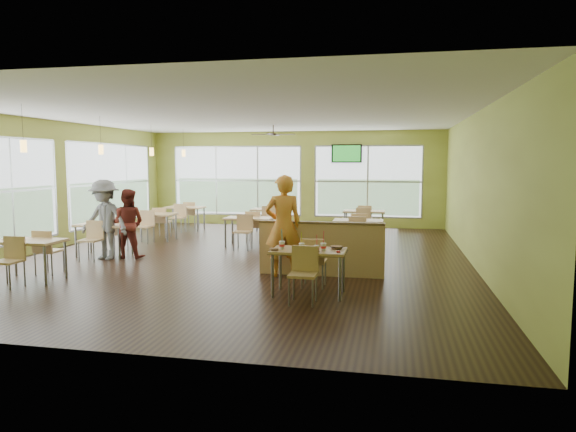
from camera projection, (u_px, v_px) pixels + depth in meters
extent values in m
plane|color=black|center=(244.00, 257.00, 11.74)|extent=(12.00, 12.00, 0.00)
plane|color=white|center=(242.00, 115.00, 11.41)|extent=(12.00, 12.00, 0.00)
cube|color=#BAC951|center=(294.00, 179.00, 17.42)|extent=(10.00, 0.04, 3.20)
cube|color=#BAC951|center=(89.00, 213.00, 5.73)|extent=(10.00, 0.04, 3.20)
cube|color=#BAC951|center=(47.00, 185.00, 12.58)|extent=(0.04, 12.00, 3.20)
cube|color=#BAC951|center=(476.00, 190.00, 10.58)|extent=(0.04, 12.00, 3.20)
cube|color=white|center=(113.00, 183.00, 15.50)|extent=(0.02, 4.50, 2.35)
cube|color=white|center=(237.00, 181.00, 17.81)|extent=(4.50, 0.02, 2.35)
cube|color=white|center=(368.00, 182.00, 16.91)|extent=(3.50, 0.02, 2.35)
cube|color=#B7BABC|center=(63.00, 233.00, 13.19)|extent=(0.04, 9.40, 0.05)
cube|color=#B7BABC|center=(301.00, 216.00, 17.47)|extent=(8.00, 0.04, 0.05)
cube|color=tan|center=(309.00, 251.00, 8.35)|extent=(1.20, 0.70, 0.04)
cube|color=brown|center=(309.00, 252.00, 8.35)|extent=(1.22, 0.71, 0.01)
cylinder|color=slate|center=(273.00, 276.00, 8.21)|extent=(0.05, 0.05, 0.71)
cylinder|color=slate|center=(340.00, 279.00, 7.99)|extent=(0.05, 0.05, 0.71)
cylinder|color=slate|center=(280.00, 268.00, 8.78)|extent=(0.05, 0.05, 0.71)
cylinder|color=slate|center=(343.00, 271.00, 8.56)|extent=(0.05, 0.05, 0.71)
cube|color=tan|center=(314.00, 261.00, 8.91)|extent=(0.42, 0.42, 0.04)
cube|color=tan|center=(316.00, 247.00, 9.07)|extent=(0.42, 0.04, 0.40)
cube|color=tan|center=(303.00, 275.00, 7.84)|extent=(0.42, 0.42, 0.04)
cube|color=tan|center=(301.00, 263.00, 7.63)|extent=(0.42, 0.04, 0.40)
cube|color=tan|center=(321.00, 250.00, 9.78)|extent=(2.40, 0.12, 1.00)
cube|color=brown|center=(321.00, 223.00, 9.73)|extent=(2.40, 0.14, 0.04)
cube|color=tan|center=(29.00, 241.00, 9.39)|extent=(1.20, 0.70, 0.04)
cube|color=brown|center=(29.00, 242.00, 9.39)|extent=(1.22, 0.71, 0.01)
cylinder|color=slate|center=(45.00, 265.00, 9.03)|extent=(0.05, 0.05, 0.71)
cylinder|color=slate|center=(15.00, 257.00, 9.82)|extent=(0.05, 0.05, 0.71)
cylinder|color=slate|center=(66.00, 259.00, 9.60)|extent=(0.05, 0.05, 0.71)
cube|color=tan|center=(49.00, 251.00, 9.95)|extent=(0.42, 0.42, 0.04)
cube|color=tan|center=(55.00, 238.00, 10.11)|extent=(0.42, 0.04, 0.40)
cube|color=tan|center=(7.00, 262.00, 8.88)|extent=(0.42, 0.42, 0.04)
cube|color=tan|center=(104.00, 225.00, 11.82)|extent=(1.20, 0.70, 0.04)
cube|color=brown|center=(104.00, 226.00, 11.82)|extent=(1.22, 0.71, 0.01)
cylinder|color=slate|center=(76.00, 242.00, 11.69)|extent=(0.05, 0.05, 0.71)
cylinder|color=slate|center=(119.00, 243.00, 11.47)|extent=(0.05, 0.05, 0.71)
cylinder|color=slate|center=(91.00, 238.00, 12.25)|extent=(0.05, 0.05, 0.71)
cylinder|color=slate|center=(132.00, 240.00, 12.03)|extent=(0.05, 0.05, 0.71)
cube|color=tan|center=(117.00, 233.00, 12.39)|extent=(0.42, 0.42, 0.04)
cube|color=tan|center=(121.00, 224.00, 12.55)|extent=(0.42, 0.04, 0.40)
cube|color=tan|center=(91.00, 240.00, 11.31)|extent=(0.42, 0.42, 0.04)
cube|color=tan|center=(85.00, 231.00, 11.11)|extent=(0.42, 0.04, 0.40)
cube|color=tan|center=(153.00, 214.00, 14.26)|extent=(1.20, 0.70, 0.04)
cube|color=brown|center=(153.00, 215.00, 14.26)|extent=(1.22, 0.71, 0.01)
cylinder|color=slate|center=(131.00, 228.00, 14.12)|extent=(0.05, 0.05, 0.71)
cylinder|color=slate|center=(167.00, 229.00, 13.91)|extent=(0.05, 0.05, 0.71)
cylinder|color=slate|center=(141.00, 226.00, 14.69)|extent=(0.05, 0.05, 0.71)
cylinder|color=slate|center=(176.00, 227.00, 14.47)|extent=(0.05, 0.05, 0.71)
cube|color=tan|center=(162.00, 222.00, 14.82)|extent=(0.42, 0.42, 0.04)
cube|color=tan|center=(165.00, 214.00, 14.98)|extent=(0.42, 0.04, 0.40)
cube|color=tan|center=(144.00, 226.00, 13.75)|extent=(0.42, 0.42, 0.04)
cube|color=tan|center=(141.00, 219.00, 13.54)|extent=(0.42, 0.04, 0.40)
cube|color=tan|center=(185.00, 207.00, 16.40)|extent=(1.20, 0.70, 0.04)
cube|color=brown|center=(185.00, 208.00, 16.40)|extent=(1.22, 0.71, 0.01)
cylinder|color=slate|center=(165.00, 219.00, 16.26)|extent=(0.05, 0.05, 0.71)
cylinder|color=slate|center=(198.00, 220.00, 16.05)|extent=(0.05, 0.05, 0.71)
cylinder|color=slate|center=(173.00, 218.00, 16.83)|extent=(0.05, 0.05, 0.71)
cylinder|color=slate|center=(204.00, 218.00, 16.61)|extent=(0.05, 0.05, 0.71)
cube|color=tan|center=(192.00, 214.00, 16.96)|extent=(0.42, 0.42, 0.04)
cube|color=tan|center=(194.00, 207.00, 17.13)|extent=(0.42, 0.04, 0.40)
cube|color=tan|center=(178.00, 218.00, 15.89)|extent=(0.42, 0.42, 0.04)
cube|color=tan|center=(175.00, 211.00, 15.69)|extent=(0.42, 0.04, 0.40)
cube|color=tan|center=(249.00, 218.00, 13.19)|extent=(1.20, 0.70, 0.04)
cube|color=brown|center=(249.00, 219.00, 13.19)|extent=(1.22, 0.71, 0.01)
cylinder|color=slate|center=(225.00, 234.00, 13.05)|extent=(0.05, 0.05, 0.71)
cylinder|color=slate|center=(267.00, 235.00, 12.84)|extent=(0.05, 0.05, 0.71)
cylinder|color=slate|center=(232.00, 231.00, 13.62)|extent=(0.05, 0.05, 0.71)
cylinder|color=slate|center=(272.00, 232.00, 13.40)|extent=(0.05, 0.05, 0.71)
cube|color=tan|center=(255.00, 226.00, 13.75)|extent=(0.42, 0.42, 0.04)
cube|color=tan|center=(256.00, 217.00, 13.92)|extent=(0.42, 0.04, 0.40)
cube|color=tan|center=(243.00, 232.00, 12.68)|extent=(0.42, 0.42, 0.04)
cube|color=tan|center=(240.00, 224.00, 12.47)|extent=(0.42, 0.04, 0.40)
cube|color=tan|center=(271.00, 209.00, 15.62)|extent=(1.20, 0.70, 0.04)
cube|color=brown|center=(271.00, 210.00, 15.63)|extent=(1.22, 0.71, 0.01)
cylinder|color=slate|center=(252.00, 222.00, 15.49)|extent=(0.05, 0.05, 0.71)
cylinder|color=slate|center=(287.00, 223.00, 15.27)|extent=(0.05, 0.05, 0.71)
cylinder|color=slate|center=(257.00, 220.00, 16.05)|extent=(0.05, 0.05, 0.71)
cylinder|color=slate|center=(291.00, 221.00, 15.84)|extent=(0.05, 0.05, 0.71)
cube|color=tan|center=(275.00, 217.00, 16.19)|extent=(0.42, 0.42, 0.04)
cube|color=tan|center=(277.00, 209.00, 16.35)|extent=(0.42, 0.04, 0.40)
cube|color=tan|center=(267.00, 221.00, 15.12)|extent=(0.42, 0.42, 0.04)
cube|color=tan|center=(265.00, 214.00, 14.91)|extent=(0.42, 0.04, 0.40)
cube|color=tan|center=(358.00, 221.00, 12.63)|extent=(1.20, 0.70, 0.04)
cube|color=brown|center=(358.00, 222.00, 12.63)|extent=(1.22, 0.71, 0.01)
cylinder|color=slate|center=(335.00, 237.00, 12.49)|extent=(0.05, 0.05, 0.71)
cylinder|color=slate|center=(380.00, 238.00, 12.28)|extent=(0.05, 0.05, 0.71)
cylinder|color=slate|center=(338.00, 234.00, 13.06)|extent=(0.05, 0.05, 0.71)
cylinder|color=slate|center=(381.00, 235.00, 12.84)|extent=(0.05, 0.05, 0.71)
cube|color=tan|center=(360.00, 229.00, 13.19)|extent=(0.42, 0.42, 0.04)
cube|color=tan|center=(360.00, 220.00, 13.36)|extent=(0.42, 0.04, 0.40)
cube|color=tan|center=(357.00, 235.00, 12.12)|extent=(0.42, 0.42, 0.04)
cube|color=tan|center=(356.00, 227.00, 11.91)|extent=(0.42, 0.04, 0.40)
cube|color=tan|center=(364.00, 211.00, 15.07)|extent=(1.20, 0.70, 0.04)
cube|color=brown|center=(364.00, 212.00, 15.07)|extent=(1.22, 0.71, 0.01)
cylinder|color=slate|center=(345.00, 225.00, 14.93)|extent=(0.05, 0.05, 0.71)
cylinder|color=slate|center=(382.00, 226.00, 14.71)|extent=(0.05, 0.05, 0.71)
cylinder|color=slate|center=(346.00, 222.00, 15.49)|extent=(0.05, 0.05, 0.71)
cylinder|color=slate|center=(383.00, 223.00, 15.28)|extent=(0.05, 0.05, 0.71)
cube|color=tan|center=(365.00, 219.00, 15.63)|extent=(0.42, 0.42, 0.04)
cube|color=tan|center=(365.00, 211.00, 15.79)|extent=(0.42, 0.04, 0.40)
cube|color=tan|center=(363.00, 223.00, 14.56)|extent=(0.42, 0.42, 0.04)
cube|color=tan|center=(362.00, 216.00, 14.35)|extent=(0.42, 0.04, 0.40)
cylinder|color=#2D2119|center=(22.00, 124.00, 9.16)|extent=(0.01, 0.01, 0.70)
cylinder|color=gold|center=(24.00, 146.00, 9.21)|extent=(0.11, 0.11, 0.22)
cylinder|color=#2D2119|center=(100.00, 132.00, 11.60)|extent=(0.01, 0.01, 0.70)
cylinder|color=gold|center=(101.00, 150.00, 11.64)|extent=(0.11, 0.11, 0.22)
cylinder|color=#2D2119|center=(151.00, 137.00, 14.03)|extent=(0.01, 0.01, 0.70)
cylinder|color=gold|center=(152.00, 152.00, 14.08)|extent=(0.11, 0.11, 0.22)
cylinder|color=#2D2119|center=(183.00, 140.00, 16.18)|extent=(0.01, 0.01, 0.70)
cylinder|color=gold|center=(184.00, 153.00, 16.22)|extent=(0.11, 0.11, 0.22)
cylinder|color=#2D2119|center=(273.00, 129.00, 14.35)|extent=(0.03, 0.03, 0.24)
cylinder|color=#2D2119|center=(273.00, 134.00, 14.36)|extent=(0.16, 0.16, 0.06)
cube|color=#2D2119|center=(285.00, 134.00, 14.29)|extent=(0.55, 0.10, 0.01)
cube|color=#2D2119|center=(276.00, 135.00, 14.70)|extent=(0.10, 0.55, 0.01)
cube|color=#2D2119|center=(261.00, 135.00, 14.43)|extent=(0.55, 0.10, 0.01)
cube|color=#2D2119|center=(270.00, 134.00, 14.02)|extent=(0.10, 0.55, 0.01)
cube|color=black|center=(347.00, 153.00, 16.88)|extent=(1.00, 0.06, 0.60)
cube|color=green|center=(347.00, 153.00, 16.84)|extent=(0.90, 0.01, 0.52)
imported|color=#EF511A|center=(283.00, 226.00, 9.70)|extent=(0.82, 0.67, 1.93)
imported|color=maroon|center=(128.00, 224.00, 11.57)|extent=(0.80, 0.64, 1.57)
imported|color=slate|center=(105.00, 220.00, 11.42)|extent=(1.22, 0.79, 1.78)
cone|color=white|center=(282.00, 245.00, 8.36)|extent=(0.09, 0.09, 0.13)
cylinder|color=red|center=(282.00, 245.00, 8.36)|extent=(0.09, 0.09, 0.04)
cylinder|color=white|center=(282.00, 241.00, 8.35)|extent=(0.10, 0.10, 0.01)
cylinder|color=#279CE5|center=(282.00, 235.00, 8.34)|extent=(0.01, 0.06, 0.23)
cone|color=white|center=(302.00, 247.00, 8.22)|extent=(0.09, 0.09, 0.12)
cylinder|color=red|center=(302.00, 247.00, 8.22)|extent=(0.08, 0.08, 0.03)
cylinder|color=white|center=(302.00, 243.00, 8.21)|extent=(0.09, 0.09, 0.01)
cylinder|color=#C2D009|center=(302.00, 237.00, 8.20)|extent=(0.02, 0.06, 0.21)
cone|color=white|center=(317.00, 249.00, 8.09)|extent=(0.08, 0.08, 0.11)
cylinder|color=red|center=(317.00, 249.00, 8.09)|extent=(0.07, 0.07, 0.03)
cylinder|color=white|center=(317.00, 245.00, 8.08)|extent=(0.08, 0.08, 0.01)
cylinder|color=red|center=(317.00, 239.00, 8.07)|extent=(0.01, 0.05, 0.19)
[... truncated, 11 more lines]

